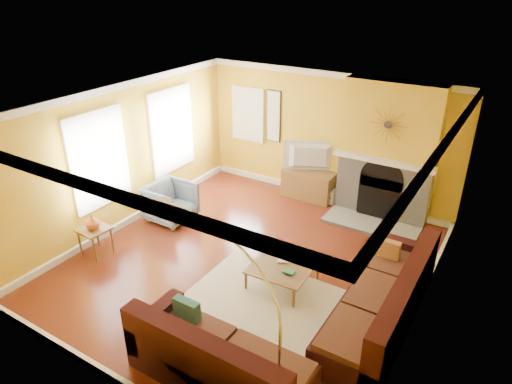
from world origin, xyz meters
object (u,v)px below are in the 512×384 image
Objects in this scene: sectional_sofa at (300,291)px; side_table at (96,241)px; arc_lamp at (226,320)px; media_console at (308,184)px; armchair at (171,202)px; coffee_table at (282,274)px.

sectional_sofa is 7.50× the size of side_table.
side_table is at bearing 160.73° from arc_lamp.
media_console is 4.48m from side_table.
sectional_sofa is 1.84m from arc_lamp.
sectional_sofa is 3.64m from armchair.
coffee_table is at bearing -71.56° from media_console.
side_table is (-3.14, -0.95, 0.07)m from coffee_table.
sectional_sofa is 3.48× the size of media_console.
coffee_table is at bearing -102.42° from armchair.
coffee_table is at bearing 103.20° from arc_lamp.
arc_lamp is at bearing -19.27° from side_table.
sectional_sofa is 4.59× the size of armchair.
media_console is 5.50m from arc_lamp.
arc_lamp reaches higher than side_table.
armchair is at bearing 139.38° from arc_lamp.
sectional_sofa reaches higher than media_console.
side_table is (-0.29, -1.61, -0.12)m from armchair.
coffee_table is 3.28m from side_table.
armchair is (-3.43, 1.21, -0.07)m from sectional_sofa.
media_console reaches higher than side_table.
armchair is 1.64m from side_table.
arc_lamp is (3.66, -1.28, 0.93)m from side_table.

